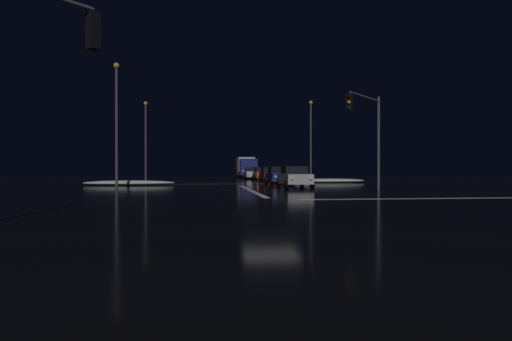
{
  "coord_description": "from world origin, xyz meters",
  "views": [
    {
      "loc": [
        -2.99,
        -18.88,
        1.42
      ],
      "look_at": [
        0.79,
        11.97,
        1.26
      ],
      "focal_mm": 29.91,
      "sensor_mm": 36.0,
      "label": 1
    }
  ],
  "objects_px": {
    "sedan_orange": "(262,174)",
    "box_truck": "(246,166)",
    "sedan_blue": "(279,175)",
    "traffic_signal_ne": "(367,123)",
    "traffic_signal_sw": "(15,52)",
    "sedan_white": "(252,173)",
    "sedan_silver": "(295,177)",
    "streetlamp_left_far": "(146,135)",
    "streetlamp_right_far": "(311,135)",
    "sedan_red": "(270,174)",
    "streetlamp_left_near": "(117,116)"
  },
  "relations": [
    {
      "from": "box_truck",
      "to": "sedan_red",
      "type": "bearing_deg",
      "value": -88.54
    },
    {
      "from": "streetlamp_left_far",
      "to": "streetlamp_right_far",
      "type": "distance_m",
      "value": 18.95
    },
    {
      "from": "streetlamp_left_near",
      "to": "sedan_white",
      "type": "bearing_deg",
      "value": 60.89
    },
    {
      "from": "sedan_blue",
      "to": "traffic_signal_ne",
      "type": "xyz_separation_m",
      "value": [
        3.91,
        -10.46,
        3.54
      ]
    },
    {
      "from": "sedan_white",
      "to": "traffic_signal_sw",
      "type": "bearing_deg",
      "value": -103.8
    },
    {
      "from": "sedan_white",
      "to": "box_truck",
      "type": "bearing_deg",
      "value": 90.02
    },
    {
      "from": "traffic_signal_sw",
      "to": "streetlamp_right_far",
      "type": "height_order",
      "value": "streetlamp_right_far"
    },
    {
      "from": "sedan_red",
      "to": "box_truck",
      "type": "bearing_deg",
      "value": 91.46
    },
    {
      "from": "sedan_red",
      "to": "streetlamp_right_far",
      "type": "xyz_separation_m",
      "value": [
        5.67,
        5.37,
        4.58
      ]
    },
    {
      "from": "sedan_white",
      "to": "streetlamp_left_far",
      "type": "distance_m",
      "value": 15.16
    },
    {
      "from": "traffic_signal_ne",
      "to": "sedan_white",
      "type": "bearing_deg",
      "value": 98.03
    },
    {
      "from": "box_truck",
      "to": "streetlamp_right_far",
      "type": "height_order",
      "value": "streetlamp_right_far"
    },
    {
      "from": "streetlamp_right_far",
      "to": "box_truck",
      "type": "bearing_deg",
      "value": 112.67
    },
    {
      "from": "traffic_signal_ne",
      "to": "streetlamp_right_far",
      "type": "relative_size",
      "value": 0.67
    },
    {
      "from": "sedan_orange",
      "to": "streetlamp_right_far",
      "type": "distance_m",
      "value": 7.34
    },
    {
      "from": "traffic_signal_sw",
      "to": "sedan_orange",
      "type": "bearing_deg",
      "value": 73.26
    },
    {
      "from": "sedan_silver",
      "to": "traffic_signal_ne",
      "type": "relative_size",
      "value": 0.69
    },
    {
      "from": "sedan_silver",
      "to": "streetlamp_left_far",
      "type": "relative_size",
      "value": 0.49
    },
    {
      "from": "sedan_silver",
      "to": "box_truck",
      "type": "bearing_deg",
      "value": 90.44
    },
    {
      "from": "streetlamp_left_far",
      "to": "traffic_signal_ne",
      "type": "bearing_deg",
      "value": -53.09
    },
    {
      "from": "streetlamp_left_far",
      "to": "streetlamp_right_far",
      "type": "bearing_deg",
      "value": 0.0
    },
    {
      "from": "traffic_signal_sw",
      "to": "sedan_white",
      "type": "bearing_deg",
      "value": 76.2
    },
    {
      "from": "traffic_signal_ne",
      "to": "traffic_signal_sw",
      "type": "xyz_separation_m",
      "value": [
        -15.1,
        -15.1,
        -0.03
      ]
    },
    {
      "from": "sedan_orange",
      "to": "traffic_signal_sw",
      "type": "distance_m",
      "value": 39.72
    },
    {
      "from": "box_truck",
      "to": "sedan_blue",
      "type": "bearing_deg",
      "value": -89.48
    },
    {
      "from": "sedan_red",
      "to": "box_truck",
      "type": "height_order",
      "value": "box_truck"
    },
    {
      "from": "sedan_orange",
      "to": "streetlamp_left_near",
      "type": "xyz_separation_m",
      "value": [
        -13.22,
        -16.26,
        4.55
      ]
    },
    {
      "from": "streetlamp_left_far",
      "to": "traffic_signal_sw",
      "type": "bearing_deg",
      "value": -87.23
    },
    {
      "from": "box_truck",
      "to": "traffic_signal_sw",
      "type": "xyz_separation_m",
      "value": [
        -10.94,
        -52.43,
        2.6
      ]
    },
    {
      "from": "box_truck",
      "to": "streetlamp_left_near",
      "type": "xyz_separation_m",
      "value": [
        -12.76,
        -30.81,
        3.64
      ]
    },
    {
      "from": "sedan_red",
      "to": "sedan_orange",
      "type": "distance_m",
      "value": 5.64
    },
    {
      "from": "traffic_signal_sw",
      "to": "streetlamp_left_far",
      "type": "relative_size",
      "value": 0.7
    },
    {
      "from": "sedan_orange",
      "to": "streetlamp_right_far",
      "type": "bearing_deg",
      "value": -2.63
    },
    {
      "from": "box_truck",
      "to": "streetlamp_right_far",
      "type": "bearing_deg",
      "value": -67.33
    },
    {
      "from": "sedan_blue",
      "to": "streetlamp_left_far",
      "type": "distance_m",
      "value": 18.27
    },
    {
      "from": "box_truck",
      "to": "traffic_signal_sw",
      "type": "bearing_deg",
      "value": -101.79
    },
    {
      "from": "sedan_blue",
      "to": "traffic_signal_ne",
      "type": "height_order",
      "value": "traffic_signal_ne"
    },
    {
      "from": "sedan_blue",
      "to": "traffic_signal_ne",
      "type": "distance_m",
      "value": 11.72
    },
    {
      "from": "traffic_signal_ne",
      "to": "traffic_signal_sw",
      "type": "distance_m",
      "value": 21.35
    },
    {
      "from": "sedan_red",
      "to": "streetlamp_left_far",
      "type": "relative_size",
      "value": 0.49
    },
    {
      "from": "streetlamp_right_far",
      "to": "streetlamp_left_near",
      "type": "bearing_deg",
      "value": -139.82
    },
    {
      "from": "box_truck",
      "to": "sedan_white",
      "type": "bearing_deg",
      "value": -89.98
    },
    {
      "from": "box_truck",
      "to": "streetlamp_right_far",
      "type": "xyz_separation_m",
      "value": [
        6.19,
        -14.81,
        3.67
      ]
    },
    {
      "from": "streetlamp_left_far",
      "to": "streetlamp_left_near",
      "type": "relative_size",
      "value": 0.96
    },
    {
      "from": "sedan_silver",
      "to": "streetlamp_right_far",
      "type": "relative_size",
      "value": 0.46
    },
    {
      "from": "sedan_white",
      "to": "sedan_red",
      "type": "bearing_deg",
      "value": -87.62
    },
    {
      "from": "sedan_red",
      "to": "box_truck",
      "type": "distance_m",
      "value": 20.21
    },
    {
      "from": "sedan_orange",
      "to": "box_truck",
      "type": "distance_m",
      "value": 14.58
    },
    {
      "from": "sedan_white",
      "to": "traffic_signal_ne",
      "type": "relative_size",
      "value": 0.69
    },
    {
      "from": "sedan_silver",
      "to": "streetlamp_left_far",
      "type": "height_order",
      "value": "streetlamp_left_far"
    }
  ]
}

